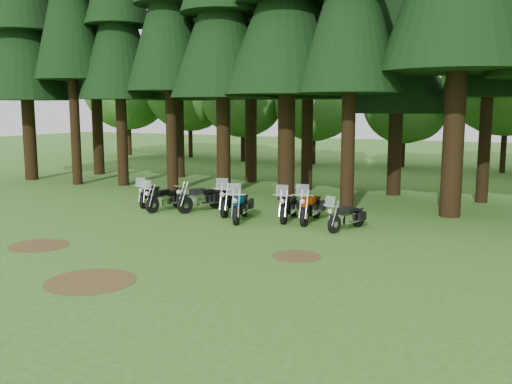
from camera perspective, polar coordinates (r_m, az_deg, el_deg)
ground at (r=18.14m, az=-9.76°, el=-5.02°), size 120.00×120.00×0.00m
pine_front_0 at (r=36.03m, az=-22.36°, el=16.63°), size 5.49×5.49×16.17m
pine_back_0 at (r=37.76m, az=-16.02°, el=17.48°), size 5.00×5.00×17.21m
pine_back_1 at (r=35.12m, az=-7.94°, el=17.44°), size 4.52×4.52×16.22m
pine_back_2 at (r=32.65m, az=-0.52°, el=18.30°), size 4.85×4.85×16.30m
pine_back_4 at (r=28.34m, az=14.16°, el=16.46°), size 4.94×4.94×13.78m
decid_0 at (r=51.22m, az=-12.56°, el=10.19°), size 8.00×7.78×10.00m
decid_1 at (r=47.94m, az=-6.47°, el=10.39°), size 7.91×7.69×9.88m
decid_2 at (r=44.19m, az=-1.11°, el=9.47°), size 6.72×6.53×8.40m
decid_3 at (r=42.07m, az=6.06°, el=8.87°), size 6.12×5.95×7.65m
decid_4 at (r=41.34m, az=14.91°, el=8.45°), size 5.93×5.76×7.41m
dirt_patch_0 at (r=18.72m, az=-20.88°, el=-5.02°), size 1.80×1.80×0.01m
dirt_patch_1 at (r=16.33m, az=4.09°, el=-6.41°), size 1.40×1.40×0.01m
dirt_patch_2 at (r=14.58m, az=-16.22°, el=-8.57°), size 2.20×2.20×0.01m
motorcycle_0 at (r=24.85m, az=-10.53°, el=-0.34°), size 0.82×2.10×1.33m
motorcycle_1 at (r=23.59m, az=-9.04°, el=-0.73°), size 0.58×2.19×1.37m
motorcycle_2 at (r=23.30m, az=-5.51°, el=-0.72°), size 0.85×2.27×0.95m
motorcycle_3 at (r=22.58m, az=-2.57°, el=-0.88°), size 0.92×2.48×1.57m
motorcycle_4 at (r=21.24m, az=-1.56°, el=-1.48°), size 1.08×2.43×1.56m
motorcycle_5 at (r=21.34m, az=3.30°, el=-1.52°), size 0.74×2.35×1.48m
motorcycle_6 at (r=21.05m, az=5.50°, el=-1.61°), size 0.61×2.48×1.56m
motorcycle_7 at (r=19.86m, az=9.05°, el=-2.55°), size 0.85×2.03×1.29m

